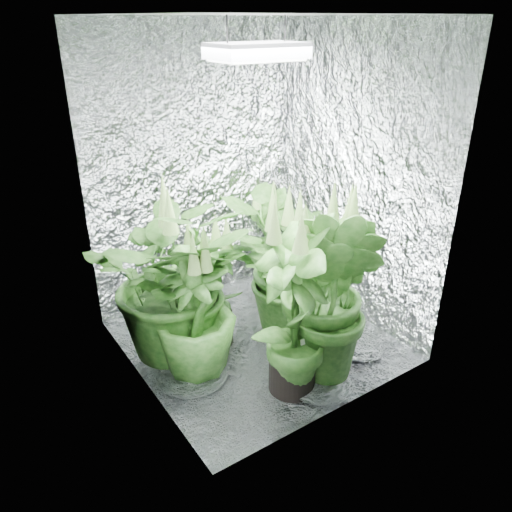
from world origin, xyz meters
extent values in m
plane|color=silver|center=(0.00, 0.00, 0.00)|extent=(1.60, 1.60, 0.00)
cube|color=silver|center=(0.00, 0.80, 1.00)|extent=(1.60, 0.02, 2.00)
cube|color=silver|center=(0.00, -0.80, 1.00)|extent=(1.60, 0.02, 2.00)
cube|color=silver|center=(-0.80, 0.00, 1.00)|extent=(0.02, 1.60, 2.00)
cube|color=silver|center=(0.80, 0.00, 1.00)|extent=(0.02, 1.60, 2.00)
cube|color=silver|center=(0.00, 0.00, 2.00)|extent=(1.60, 1.60, 0.01)
cube|color=gray|center=(0.00, 0.00, 1.83)|extent=(0.50, 0.30, 0.08)
cube|color=white|center=(0.00, 0.00, 1.79)|extent=(0.46, 0.26, 0.01)
cylinder|color=black|center=(-0.18, 0.00, 1.94)|extent=(0.01, 0.01, 0.13)
cylinder|color=black|center=(0.18, 0.00, 1.94)|extent=(0.01, 0.01, 0.13)
cylinder|color=black|center=(-0.49, 0.18, 0.13)|extent=(0.30, 0.30, 0.26)
cylinder|color=#4C2916|center=(-0.49, 0.18, 0.25)|extent=(0.27, 0.27, 0.03)
imported|color=#133E0E|center=(-0.49, 0.18, 0.56)|extent=(1.25, 1.25, 1.06)
cone|color=#5B863A|center=(-0.49, 0.18, 1.03)|extent=(0.10, 0.10, 0.26)
cylinder|color=black|center=(-0.25, 0.16, 0.12)|extent=(0.26, 0.26, 0.23)
cylinder|color=#4C2916|center=(-0.25, 0.16, 0.22)|extent=(0.24, 0.24, 0.03)
imported|color=#133E0E|center=(-0.25, 0.16, 0.44)|extent=(0.59, 0.59, 0.82)
cone|color=#5B863A|center=(-0.25, 0.16, 0.80)|extent=(0.08, 0.08, 0.23)
cylinder|color=black|center=(0.54, 0.63, 0.11)|extent=(0.25, 0.25, 0.22)
cylinder|color=#4C2916|center=(0.54, 0.63, 0.21)|extent=(0.23, 0.23, 0.03)
imported|color=#133E0E|center=(0.54, 0.63, 0.41)|extent=(0.49, 0.49, 0.77)
cone|color=#5B863A|center=(0.54, 0.63, 0.74)|extent=(0.08, 0.08, 0.22)
cylinder|color=black|center=(-0.49, -0.07, 0.11)|extent=(0.25, 0.25, 0.22)
cylinder|color=#4C2916|center=(-0.49, -0.07, 0.21)|extent=(0.23, 0.23, 0.03)
imported|color=#133E0E|center=(-0.49, -0.07, 0.47)|extent=(0.64, 0.64, 0.88)
cone|color=#5B863A|center=(-0.49, -0.07, 0.86)|extent=(0.08, 0.08, 0.22)
cylinder|color=black|center=(0.27, -0.02, 0.13)|extent=(0.30, 0.30, 0.27)
cylinder|color=#4C2916|center=(0.27, -0.02, 0.25)|extent=(0.28, 0.28, 0.03)
imported|color=#133E0E|center=(0.27, -0.02, 0.50)|extent=(0.93, 0.93, 0.94)
cone|color=#5B863A|center=(0.27, -0.02, 0.91)|extent=(0.10, 0.10, 0.27)
cylinder|color=black|center=(-0.10, -0.51, 0.12)|extent=(0.27, 0.27, 0.24)
cylinder|color=#4C2916|center=(-0.10, -0.51, 0.23)|extent=(0.25, 0.25, 0.03)
imported|color=#133E0E|center=(-0.10, -0.51, 0.56)|extent=(0.72, 0.72, 1.07)
cone|color=#5B863A|center=(-0.10, -0.51, 1.04)|extent=(0.09, 0.09, 0.24)
cylinder|color=black|center=(0.16, -0.51, 0.14)|extent=(0.30, 0.30, 0.27)
cylinder|color=#4C2916|center=(0.16, -0.51, 0.26)|extent=(0.28, 0.28, 0.03)
imported|color=#133E0E|center=(0.16, -0.51, 0.58)|extent=(0.72, 0.72, 1.09)
cone|color=#5B863A|center=(0.16, -0.51, 1.06)|extent=(0.10, 0.10, 0.27)
cylinder|color=black|center=(0.61, 0.43, 0.05)|extent=(0.16, 0.16, 0.09)
cylinder|color=black|center=(0.61, 0.43, 0.23)|extent=(0.15, 0.15, 0.11)
cylinder|color=#4C4C51|center=(0.54, 0.40, 0.23)|extent=(0.13, 0.33, 0.34)
torus|color=#4C4C51|center=(0.54, 0.40, 0.23)|extent=(0.13, 0.34, 0.36)
cube|color=white|center=(-0.04, -0.54, 0.30)|extent=(0.05, 0.02, 0.08)
camera|label=1|loc=(-1.58, -2.33, 1.99)|focal=35.00mm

